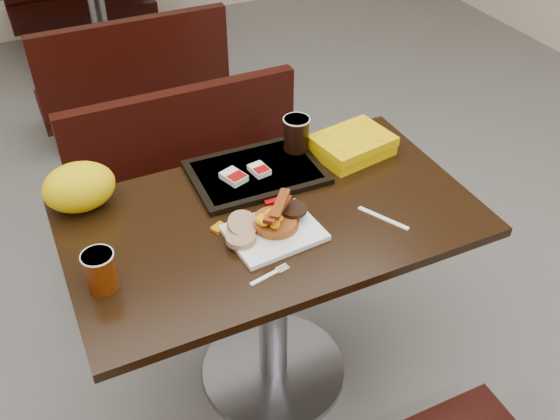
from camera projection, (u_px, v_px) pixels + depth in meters
name	position (u px, v px, depth m)	size (l,w,h in m)	color
floor	(273.00, 372.00, 2.31)	(6.00, 7.00, 0.01)	slate
table_near	(273.00, 302.00, 2.08)	(1.20, 0.70, 0.75)	black
bench_near_n	(202.00, 191.00, 2.58)	(1.00, 0.46, 0.72)	black
table_far	(100.00, 24.00, 3.91)	(1.20, 0.70, 0.75)	black
bench_far_s	(129.00, 72.00, 3.43)	(1.00, 0.46, 0.72)	black
platter	(274.00, 233.00, 1.77)	(0.25, 0.20, 0.02)	white
pancake_stack	(276.00, 222.00, 1.77)	(0.13, 0.13, 0.03)	#9F481A
sausage_patty	(293.00, 209.00, 1.78)	(0.08, 0.08, 0.01)	black
scrambled_eggs	(272.00, 217.00, 1.73)	(0.08, 0.07, 0.04)	#E29804
bacon_strips	(278.00, 208.00, 1.71)	(0.15, 0.07, 0.01)	#441004
muffin_bottom	(241.00, 238.00, 1.72)	(0.08, 0.08, 0.02)	tan
muffin_top	(243.00, 225.00, 1.75)	(0.09, 0.09, 0.02)	tan
coffee_cup_near	(101.00, 271.00, 1.58)	(0.08, 0.08, 0.11)	#842E04
fork	(264.00, 278.00, 1.63)	(0.12, 0.02, 0.00)	white
knife	(383.00, 218.00, 1.82)	(0.17, 0.01, 0.00)	white
condiment_syrup	(219.00, 228.00, 1.79)	(0.04, 0.03, 0.01)	#C46608
condiment_ketchup	(271.00, 201.00, 1.88)	(0.04, 0.03, 0.01)	#8C0504
tray	(256.00, 172.00, 1.99)	(0.41, 0.29, 0.02)	black
hashbrown_sleeve_left	(234.00, 177.00, 1.94)	(0.06, 0.08, 0.02)	silver
hashbrown_sleeve_right	(259.00, 170.00, 1.97)	(0.05, 0.07, 0.02)	silver
coffee_cup_far	(296.00, 134.00, 2.05)	(0.08, 0.08, 0.11)	black
clamshell	(352.00, 145.00, 2.07)	(0.25, 0.18, 0.07)	#DFAE03
paper_bag	(79.00, 187.00, 1.82)	(0.21, 0.16, 0.15)	yellow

